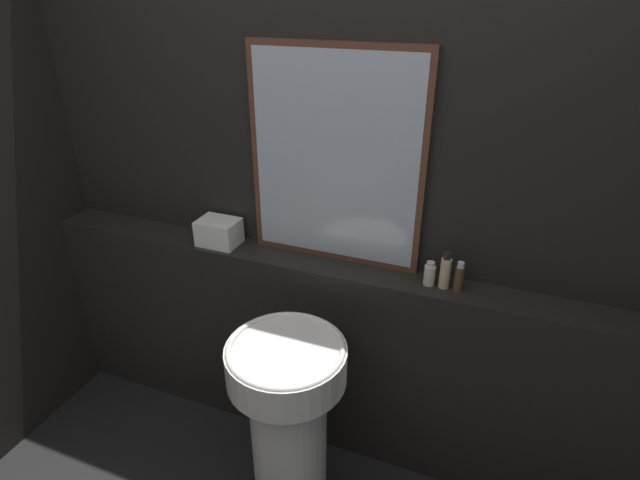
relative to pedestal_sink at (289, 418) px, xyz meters
name	(u,v)px	position (x,y,z in m)	size (l,w,h in m)	color
wall_back	(331,194)	(-0.03, 0.55, 0.74)	(8.00, 0.06, 2.50)	black
vanity_counter	(321,353)	(-0.03, 0.43, -0.02)	(2.73, 0.18, 0.98)	black
pedestal_sink	(289,418)	(0.00, 0.00, 0.00)	(0.45, 0.45, 0.87)	silver
mirror	(335,160)	(0.00, 0.50, 0.91)	(0.73, 0.03, 0.88)	#563323
towel_stack	(219,232)	(-0.53, 0.43, 0.53)	(0.18, 0.14, 0.12)	white
shampoo_bottle	(429,274)	(0.43, 0.43, 0.52)	(0.04, 0.04, 0.10)	beige
conditioner_bottle	(445,271)	(0.49, 0.43, 0.54)	(0.04, 0.04, 0.15)	#C6B284
lotion_bottle	(459,277)	(0.54, 0.43, 0.53)	(0.04, 0.04, 0.12)	#4C3823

